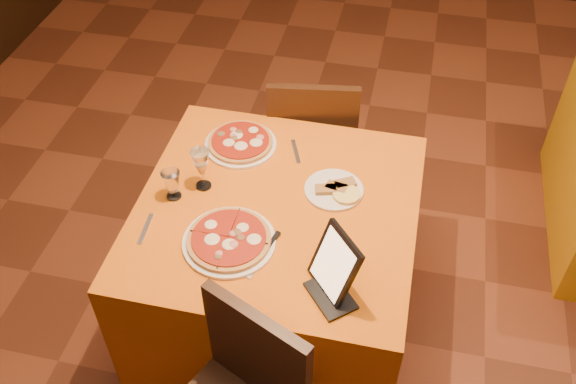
% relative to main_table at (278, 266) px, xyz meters
% --- Properties ---
extents(floor, '(6.00, 7.00, 0.01)m').
position_rel_main_table_xyz_m(floor, '(0.59, -0.02, -0.38)').
color(floor, '#5E2D19').
rests_on(floor, ground).
extents(main_table, '(1.10, 1.10, 0.75)m').
position_rel_main_table_xyz_m(main_table, '(0.00, 0.00, 0.00)').
color(main_table, orange).
rests_on(main_table, floor).
extents(chair_main_far, '(0.42, 0.42, 0.91)m').
position_rel_main_table_xyz_m(chair_main_far, '(0.00, 0.78, 0.08)').
color(chair_main_far, black).
rests_on(chair_main_far, floor).
extents(pizza_near, '(0.35, 0.35, 0.03)m').
position_rel_main_table_xyz_m(pizza_near, '(-0.13, -0.22, 0.39)').
color(pizza_near, white).
rests_on(pizza_near, main_table).
extents(pizza_far, '(0.31, 0.31, 0.03)m').
position_rel_main_table_xyz_m(pizza_far, '(-0.24, 0.32, 0.39)').
color(pizza_far, white).
rests_on(pizza_far, main_table).
extents(cutlet_dish, '(0.24, 0.24, 0.03)m').
position_rel_main_table_xyz_m(cutlet_dish, '(0.21, 0.13, 0.39)').
color(cutlet_dish, white).
rests_on(cutlet_dish, main_table).
extents(wine_glass, '(0.10, 0.10, 0.19)m').
position_rel_main_table_xyz_m(wine_glass, '(-0.32, 0.05, 0.47)').
color(wine_glass, '#F4CD8A').
rests_on(wine_glass, main_table).
extents(water_glass, '(0.09, 0.09, 0.13)m').
position_rel_main_table_xyz_m(water_glass, '(-0.41, -0.04, 0.44)').
color(water_glass, white).
rests_on(water_glass, main_table).
extents(tablet, '(0.20, 0.21, 0.24)m').
position_rel_main_table_xyz_m(tablet, '(0.28, -0.33, 0.49)').
color(tablet, black).
rests_on(tablet, main_table).
extents(knife, '(0.07, 0.22, 0.01)m').
position_rel_main_table_xyz_m(knife, '(0.01, -0.26, 0.38)').
color(knife, '#B6B7BE').
rests_on(knife, main_table).
extents(fork_near, '(0.03, 0.16, 0.01)m').
position_rel_main_table_xyz_m(fork_near, '(-0.46, -0.23, 0.38)').
color(fork_near, '#A6A6AD').
rests_on(fork_near, main_table).
extents(fork_far, '(0.07, 0.15, 0.01)m').
position_rel_main_table_xyz_m(fork_far, '(0.01, 0.33, 0.38)').
color(fork_far, silver).
rests_on(fork_far, main_table).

